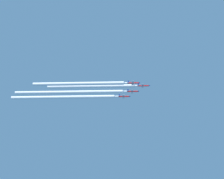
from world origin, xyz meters
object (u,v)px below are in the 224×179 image
object	(u,v)px
jet_lead	(144,86)
jet_left_wingman	(133,91)
jet_outer_left	(124,96)
jet_right_wingman	(134,83)

from	to	relation	value
jet_lead	jet_left_wingman	xyz separation A→B (m)	(-7.73, -8.56, -0.95)
jet_lead	jet_outer_left	bearing A→B (deg)	-133.88
jet_left_wingman	jet_outer_left	world-z (taller)	jet_left_wingman
jet_lead	jet_right_wingman	bearing A→B (deg)	-48.95
jet_outer_left	jet_lead	bearing A→B (deg)	46.12
jet_right_wingman	jet_outer_left	distance (m)	23.69
jet_outer_left	jet_right_wingman	bearing A→B (deg)	18.81
jet_left_wingman	jet_outer_left	bearing A→B (deg)	-135.86
jet_right_wingman	jet_outer_left	size ratio (longest dim) A/B	1.00
jet_lead	jet_right_wingman	world-z (taller)	jet_lead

